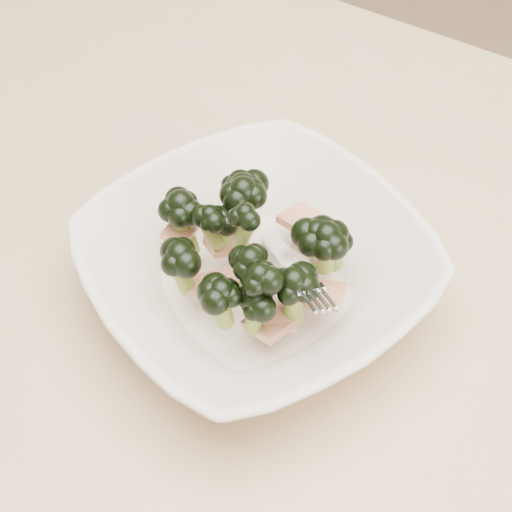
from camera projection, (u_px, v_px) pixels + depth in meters
name	position (u px, v px, depth m)	size (l,w,h in m)	color
dining_table	(318.00, 324.00, 0.73)	(1.20, 0.80, 0.75)	tan
broccoli_dish	(256.00, 264.00, 0.60)	(0.36, 0.36, 0.12)	beige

